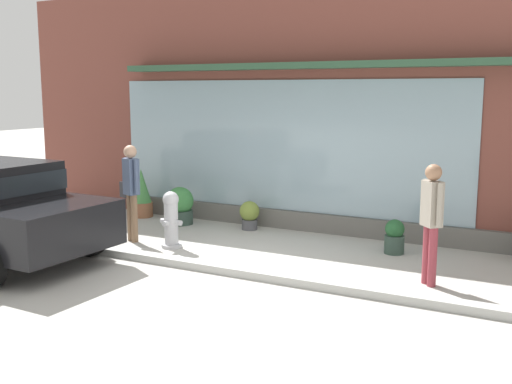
{
  "coord_description": "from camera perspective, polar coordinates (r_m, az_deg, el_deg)",
  "views": [
    {
      "loc": [
        4.57,
        -7.76,
        2.69
      ],
      "look_at": [
        -0.19,
        1.2,
        1.0
      ],
      "focal_mm": 43.08,
      "sensor_mm": 36.0,
      "label": 1
    }
  ],
  "objects": [
    {
      "name": "potted_plant_window_right",
      "position": [
        12.54,
        -7.08,
        -1.27
      ],
      "size": [
        0.56,
        0.56,
        0.76
      ],
      "color": "#33473D",
      "rests_on": "ground_plane"
    },
    {
      "name": "pedestrian_with_handbag",
      "position": [
        11.14,
        -11.55,
        0.56
      ],
      "size": [
        0.59,
        0.36,
        1.74
      ],
      "rotation": [
        0.0,
        0.0,
        2.76
      ],
      "color": "brown",
      "rests_on": "ground_plane"
    },
    {
      "name": "storefront",
      "position": [
        11.87,
        5.3,
        7.63
      ],
      "size": [
        14.0,
        0.81,
        4.75
      ],
      "color": "brown",
      "rests_on": "ground_plane"
    },
    {
      "name": "curb_strip",
      "position": [
        9.22,
        -3.06,
        -7.16
      ],
      "size": [
        14.0,
        0.24,
        0.12
      ],
      "primitive_type": "cube",
      "color": "#B2B2AD",
      "rests_on": "ground_plane"
    },
    {
      "name": "potted_plant_trailing_edge",
      "position": [
        13.39,
        -10.58,
        -0.18
      ],
      "size": [
        0.46,
        0.46,
        1.03
      ],
      "color": "#9E6042",
      "rests_on": "ground_plane"
    },
    {
      "name": "potted_plant_doorstep",
      "position": [
        11.96,
        -0.61,
        -2.08
      ],
      "size": [
        0.39,
        0.39,
        0.56
      ],
      "color": "#4C4C51",
      "rests_on": "ground_plane"
    },
    {
      "name": "potted_plant_low_front",
      "position": [
        10.48,
        12.74,
        -4.06
      ],
      "size": [
        0.33,
        0.33,
        0.58
      ],
      "color": "#33473D",
      "rests_on": "ground_plane"
    },
    {
      "name": "ground_plane",
      "position": [
        9.4,
        -2.42,
        -7.21
      ],
      "size": [
        60.0,
        60.0,
        0.0
      ],
      "primitive_type": "plane",
      "color": "#B2AFA8"
    },
    {
      "name": "fire_hydrant",
      "position": [
        10.67,
        -7.89,
        -2.5
      ],
      "size": [
        0.42,
        0.39,
        0.98
      ],
      "color": "#B2B2B7",
      "rests_on": "ground_plane"
    },
    {
      "name": "pedestrian_passerby",
      "position": [
        8.78,
        15.99,
        -2.08
      ],
      "size": [
        0.34,
        0.36,
        1.7
      ],
      "rotation": [
        0.0,
        0.0,
        2.33
      ],
      "color": "#8E333D",
      "rests_on": "ground_plane"
    }
  ]
}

